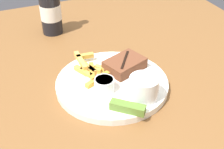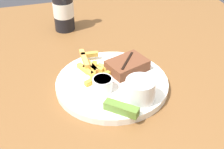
# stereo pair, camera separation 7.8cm
# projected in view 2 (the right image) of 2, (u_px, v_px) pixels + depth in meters

# --- Properties ---
(dining_table) EXTENTS (1.15, 1.19, 0.74)m
(dining_table) POSITION_uv_depth(u_px,v_px,m) (112.00, 109.00, 0.84)
(dining_table) COLOR brown
(dining_table) RESTS_ON ground_plane
(dinner_plate) EXTENTS (0.28, 0.28, 0.02)m
(dinner_plate) POSITION_uv_depth(u_px,v_px,m) (112.00, 84.00, 0.79)
(dinner_plate) COLOR white
(dinner_plate) RESTS_ON dining_table
(steak_portion) EXTENTS (0.12, 0.10, 0.03)m
(steak_portion) POSITION_uv_depth(u_px,v_px,m) (127.00, 65.00, 0.82)
(steak_portion) COLOR brown
(steak_portion) RESTS_ON dinner_plate
(fries_pile) EXTENTS (0.10, 0.15, 0.02)m
(fries_pile) POSITION_uv_depth(u_px,v_px,m) (93.00, 67.00, 0.82)
(fries_pile) COLOR gold
(fries_pile) RESTS_ON dinner_plate
(coleslaw_cup) EXTENTS (0.07, 0.07, 0.06)m
(coleslaw_cup) POSITION_uv_depth(u_px,v_px,m) (140.00, 89.00, 0.71)
(coleslaw_cup) COLOR white
(coleslaw_cup) RESTS_ON dinner_plate
(dipping_sauce_cup) EXTENTS (0.05, 0.05, 0.03)m
(dipping_sauce_cup) POSITION_uv_depth(u_px,v_px,m) (103.00, 83.00, 0.75)
(dipping_sauce_cup) COLOR silver
(dipping_sauce_cup) RESTS_ON dinner_plate
(pickle_spear) EXTENTS (0.07, 0.07, 0.02)m
(pickle_spear) POSITION_uv_depth(u_px,v_px,m) (121.00, 108.00, 0.69)
(pickle_spear) COLOR #567A2D
(pickle_spear) RESTS_ON dinner_plate
(fork_utensil) EXTENTS (0.12, 0.08, 0.00)m
(fork_utensil) POSITION_uv_depth(u_px,v_px,m) (84.00, 76.00, 0.80)
(fork_utensil) COLOR #B7B7BC
(fork_utensil) RESTS_ON dinner_plate
(beer_bottle) EXTENTS (0.07, 0.07, 0.22)m
(beer_bottle) POSITION_uv_depth(u_px,v_px,m) (63.00, 8.00, 1.01)
(beer_bottle) COLOR black
(beer_bottle) RESTS_ON dining_table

